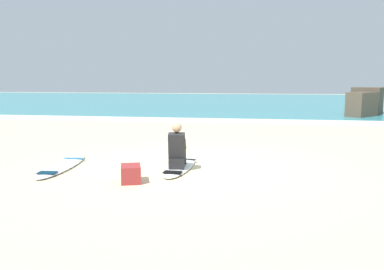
% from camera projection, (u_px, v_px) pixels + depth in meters
% --- Properties ---
extents(ground_plane, '(80.00, 80.00, 0.00)m').
position_uv_depth(ground_plane, '(188.00, 166.00, 8.79)').
color(ground_plane, beige).
extents(sea, '(80.00, 28.00, 0.10)m').
position_uv_depth(sea, '(237.00, 102.00, 30.86)').
color(sea, teal).
rests_on(sea, ground).
extents(breaking_foam, '(80.00, 0.90, 0.11)m').
position_uv_depth(breaking_foam, '(222.00, 121.00, 17.47)').
color(breaking_foam, white).
rests_on(breaking_foam, ground).
extents(surfboard_main, '(0.59, 2.18, 0.08)m').
position_uv_depth(surfboard_main, '(180.00, 166.00, 8.58)').
color(surfboard_main, white).
rests_on(surfboard_main, ground).
extents(surfer_seated, '(0.42, 0.73, 0.95)m').
position_uv_depth(surfer_seated, '(177.00, 150.00, 8.34)').
color(surfer_seated, '#232326').
rests_on(surfer_seated, surfboard_main).
extents(surfboard_spare_near, '(0.70, 2.38, 0.08)m').
position_uv_depth(surfboard_spare_near, '(62.00, 166.00, 8.62)').
color(surfboard_spare_near, silver).
rests_on(surfboard_spare_near, ground).
extents(rock_outcrop_distant, '(2.35, 3.31, 1.44)m').
position_uv_depth(rock_outcrop_distant, '(364.00, 104.00, 19.83)').
color(rock_outcrop_distant, brown).
rests_on(rock_outcrop_distant, ground).
extents(beach_bag, '(0.49, 0.57, 0.32)m').
position_uv_depth(beach_bag, '(131.00, 174.00, 7.41)').
color(beach_bag, maroon).
rests_on(beach_bag, ground).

